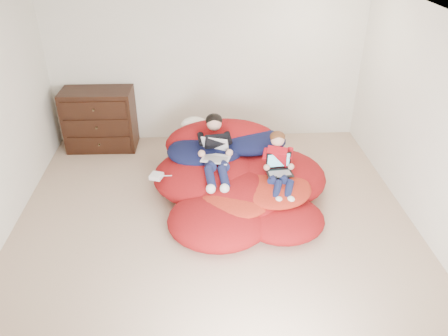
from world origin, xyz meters
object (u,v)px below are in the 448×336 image
(older_boy, at_px, (215,147))
(laptop_white, at_px, (216,152))
(laptop_black, at_px, (279,167))
(dresser, at_px, (100,120))
(younger_boy, at_px, (279,162))
(beanbag_pile, at_px, (237,178))

(older_boy, bearing_deg, laptop_white, -90.00)
(laptop_black, bearing_deg, older_boy, 152.67)
(dresser, distance_m, older_boy, 2.24)
(dresser, bearing_deg, older_boy, -36.76)
(laptop_white, relative_size, laptop_black, 1.36)
(older_boy, distance_m, younger_boy, 0.89)
(beanbag_pile, distance_m, older_boy, 0.52)
(laptop_white, bearing_deg, laptop_black, -21.93)
(beanbag_pile, height_order, laptop_black, beanbag_pile)
(laptop_black, bearing_deg, dresser, 145.94)
(beanbag_pile, bearing_deg, older_boy, 150.63)
(older_boy, bearing_deg, dresser, 143.24)
(beanbag_pile, xyz_separation_m, younger_boy, (0.51, -0.22, 0.35))
(dresser, distance_m, laptop_white, 2.30)
(beanbag_pile, xyz_separation_m, older_boy, (-0.29, 0.16, 0.40))
(beanbag_pile, bearing_deg, laptop_black, -26.14)
(older_boy, relative_size, laptop_white, 2.44)
(dresser, xyz_separation_m, laptop_white, (1.79, -1.43, 0.13))
(younger_boy, xyz_separation_m, laptop_white, (-0.80, 0.29, 0.02))
(older_boy, bearing_deg, younger_boy, -25.31)
(dresser, distance_m, laptop_black, 3.13)
(older_boy, height_order, laptop_black, older_boy)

